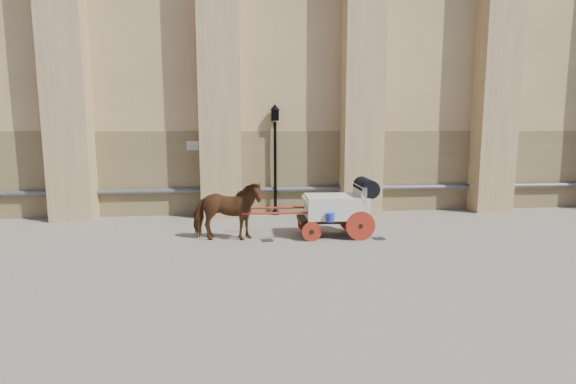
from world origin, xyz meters
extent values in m
plane|color=slate|center=(0.00, 0.00, 0.00)|extent=(90.00, 90.00, 0.00)
cube|color=olive|center=(2.00, 4.15, 1.50)|extent=(44.00, 0.35, 3.00)
cylinder|color=#59595B|center=(2.00, 3.88, 0.90)|extent=(42.00, 0.18, 0.18)
cube|color=beige|center=(-2.00, 3.97, 2.50)|extent=(0.42, 0.04, 0.32)
imported|color=#5C3018|center=(-0.74, 0.21, 0.84)|extent=(2.06, 1.10, 1.67)
cube|color=black|center=(2.31, 0.39, 0.51)|extent=(2.05, 0.98, 0.11)
cube|color=beige|center=(2.40, 0.38, 0.87)|extent=(1.78, 1.20, 0.64)
cube|color=beige|center=(3.09, 0.36, 1.24)|extent=(0.17, 1.15, 0.51)
cube|color=beige|center=(1.62, 0.41, 1.11)|extent=(0.35, 1.02, 0.09)
cylinder|color=black|center=(3.27, 0.36, 1.43)|extent=(0.55, 1.17, 0.52)
cylinder|color=#A42818|center=(2.98, -0.20, 0.41)|extent=(0.83, 0.08, 0.83)
cylinder|color=#A42818|center=(3.01, 0.94, 0.41)|extent=(0.83, 0.08, 0.83)
cylinder|color=#A42818|center=(1.60, -0.16, 0.28)|extent=(0.55, 0.07, 0.55)
cylinder|color=#A42818|center=(1.63, 0.98, 0.28)|extent=(0.55, 0.07, 0.55)
cylinder|color=#A42818|center=(0.78, 0.02, 0.78)|extent=(2.21, 0.13, 0.06)
cylinder|color=#A42818|center=(0.80, 0.84, 0.78)|extent=(2.21, 0.13, 0.06)
cylinder|color=#2232AE|center=(2.10, -0.25, 0.69)|extent=(0.24, 0.24, 0.24)
cylinder|color=black|center=(0.91, 3.80, 1.67)|extent=(0.11, 0.11, 3.33)
cone|color=black|center=(0.91, 3.80, 0.17)|extent=(0.33, 0.33, 0.33)
cube|color=black|center=(0.91, 3.80, 3.56)|extent=(0.26, 0.26, 0.39)
cone|color=black|center=(0.91, 3.80, 3.84)|extent=(0.37, 0.37, 0.22)
cube|color=black|center=(0.37, 0.05, 0.01)|extent=(0.38, 0.38, 0.01)
cube|color=black|center=(3.55, -0.09, 0.01)|extent=(0.34, 0.34, 0.01)
camera|label=1|loc=(-0.38, -12.20, 3.19)|focal=28.00mm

